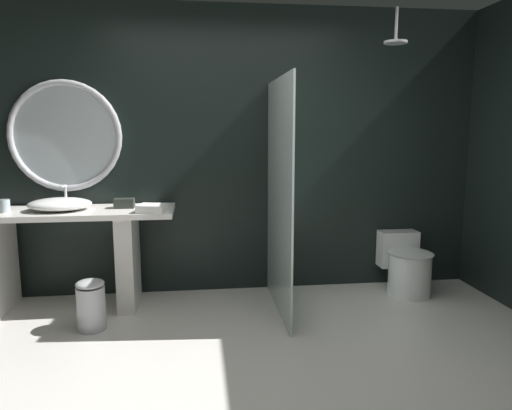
# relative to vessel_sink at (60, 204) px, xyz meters

# --- Properties ---
(ground_plane) EXTENTS (5.76, 5.76, 0.00)m
(ground_plane) POSITION_rel_vessel_sink_xyz_m (1.45, -1.52, -0.90)
(ground_plane) COLOR silver
(back_wall_panel) EXTENTS (4.80, 0.10, 2.60)m
(back_wall_panel) POSITION_rel_vessel_sink_xyz_m (1.45, 0.38, 0.40)
(back_wall_panel) COLOR black
(back_wall_panel) RESTS_ON ground_plane
(vanity_counter) EXTENTS (1.84, 0.59, 0.85)m
(vanity_counter) POSITION_rel_vessel_sink_xyz_m (0.00, 0.02, -0.37)
(vanity_counter) COLOR silver
(vanity_counter) RESTS_ON ground_plane
(vessel_sink) EXTENTS (0.51, 0.42, 0.19)m
(vessel_sink) POSITION_rel_vessel_sink_xyz_m (0.00, 0.00, 0.00)
(vessel_sink) COLOR white
(vessel_sink) RESTS_ON vanity_counter
(tumbler_cup) EXTENTS (0.08, 0.08, 0.10)m
(tumbler_cup) POSITION_rel_vessel_sink_xyz_m (-0.41, -0.04, 0.00)
(tumbler_cup) COLOR silver
(tumbler_cup) RESTS_ON vanity_counter
(tissue_box) EXTENTS (0.16, 0.11, 0.08)m
(tissue_box) POSITION_rel_vessel_sink_xyz_m (0.51, 0.06, -0.01)
(tissue_box) COLOR #282D28
(tissue_box) RESTS_ON vanity_counter
(round_wall_mirror) EXTENTS (0.96, 0.05, 0.96)m
(round_wall_mirror) POSITION_rel_vessel_sink_xyz_m (0.00, 0.29, 0.55)
(round_wall_mirror) COLOR #B7B7BC
(shower_glass_panel) EXTENTS (0.02, 1.13, 1.91)m
(shower_glass_panel) POSITION_rel_vessel_sink_xyz_m (1.79, -0.24, 0.06)
(shower_glass_panel) COLOR silver
(shower_glass_panel) RESTS_ON ground_plane
(rain_shower_head) EXTENTS (0.19, 0.19, 0.29)m
(rain_shower_head) POSITION_rel_vessel_sink_xyz_m (2.78, -0.09, 1.35)
(rain_shower_head) COLOR #B7B7BC
(toilet) EXTENTS (0.40, 0.59, 0.54)m
(toilet) POSITION_rel_vessel_sink_xyz_m (3.04, 0.03, -0.65)
(toilet) COLOR white
(toilet) RESTS_ON ground_plane
(waste_bin) EXTENTS (0.21, 0.21, 0.39)m
(waste_bin) POSITION_rel_vessel_sink_xyz_m (0.31, -0.47, -0.70)
(waste_bin) COLOR #B7B7BC
(waste_bin) RESTS_ON ground_plane
(folded_hand_towel) EXTENTS (0.25, 0.23, 0.06)m
(folded_hand_towel) POSITION_rel_vessel_sink_xyz_m (0.76, -0.18, -0.02)
(folded_hand_towel) COLOR white
(folded_hand_towel) RESTS_ON vanity_counter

